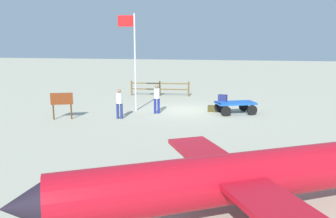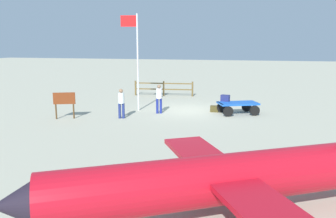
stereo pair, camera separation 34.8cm
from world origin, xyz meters
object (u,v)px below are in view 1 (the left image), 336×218
Objects in this scene: airplane_near at (220,179)px; signboard at (62,101)px; worker_lead at (157,97)px; flagpole at (133,53)px; suitcase_maroon at (212,109)px; worker_trailing at (119,102)px; suitcase_grey at (223,98)px; luggage_cart at (235,105)px.

signboard is at bearing -44.78° from airplane_near.
flagpole is at bearing -19.70° from worker_lead.
airplane_near is 1.47× the size of flagpole.
signboard is at bearing 26.62° from suitcase_maroon.
suitcase_maroon is 0.29× the size of worker_lead.
flagpole reaches higher than signboard.
suitcase_maroon is 5.56m from flagpole.
worker_trailing is at bearing -58.18° from airplane_near.
airplane_near is 12.30m from signboard.
suitcase_maroon is (0.61, -0.06, -0.67)m from suitcase_grey.
suitcase_maroon is at bearing -84.01° from airplane_near.
worker_trailing is at bearing 88.69° from flagpole.
luggage_cart is 1.48× the size of worker_lead.
flagpole is at bearing -91.31° from worker_trailing.
flagpole reaches higher than suitcase_maroon.
worker_lead is at bearing -132.71° from worker_trailing.
suitcase_grey is 8.83m from signboard.
worker_lead is 11.98m from airplane_near.
worker_trailing is 3.32m from flagpole.
flagpole is at bearing 8.18° from suitcase_maroon.
worker_lead is 2.34m from worker_trailing.
worker_trailing reaches higher than suitcase_maroon.
flagpole is 4.85m from signboard.
suitcase_grey is 0.07× the size of airplane_near.
worker_trailing is (1.59, 1.72, -0.04)m from worker_lead.
worker_lead is 1.18× the size of signboard.
luggage_cart is 1.75× the size of signboard.
luggage_cart is at bearing -90.09° from airplane_near.
signboard is at bearing 29.64° from worker_lead.
airplane_near reaches higher than suitcase_maroon.
luggage_cart is 4.56× the size of suitcase_grey.
worker_lead reaches higher than suitcase_maroon.
luggage_cart reaches higher than suitcase_maroon.
worker_lead is 5.11m from signboard.
worker_trailing reaches higher than signboard.
worker_trailing is at bearing 23.94° from luggage_cart.
worker_trailing is 2.96m from signboard.
flagpole is (4.53, 0.65, 3.16)m from suitcase_maroon.
airplane_near is 13.31m from flagpole.
suitcase_grey is 3.78m from worker_lead.
worker_lead is (3.60, 1.14, 0.10)m from suitcase_grey.
airplane_near reaches higher than worker_trailing.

